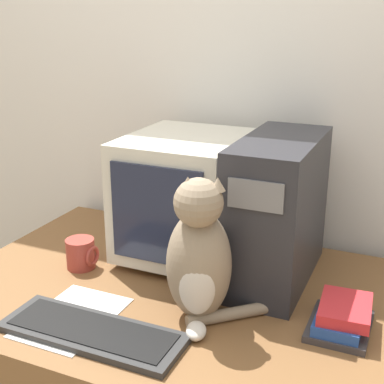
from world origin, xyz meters
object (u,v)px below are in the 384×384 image
object	(u,v)px
pen	(52,306)
mug	(81,254)
cat	(199,258)
keyboard	(92,332)
crt_monitor	(186,196)
book_stack	(342,316)
computer_tower	(277,210)

from	to	relation	value
pen	mug	xyz separation A→B (m)	(-0.07, 0.24, 0.04)
cat	pen	size ratio (longest dim) A/B	2.68
keyboard	pen	distance (m)	0.19
crt_monitor	mug	xyz separation A→B (m)	(-0.27, -0.22, -0.16)
book_stack	mug	size ratio (longest dim) A/B	2.22
crt_monitor	keyboard	bearing A→B (deg)	-92.48
computer_tower	cat	xyz separation A→B (m)	(-0.12, -0.31, -0.04)
keyboard	mug	size ratio (longest dim) A/B	4.98
crt_monitor	book_stack	size ratio (longest dim) A/B	1.97
computer_tower	mug	world-z (taller)	computer_tower
cat	crt_monitor	bearing A→B (deg)	100.08
book_stack	mug	world-z (taller)	mug
keyboard	mug	xyz separation A→B (m)	(-0.25, 0.31, 0.04)
book_stack	keyboard	bearing A→B (deg)	-153.36
crt_monitor	book_stack	bearing A→B (deg)	-23.55
cat	mug	distance (m)	0.49
cat	mug	world-z (taller)	cat
computer_tower	mug	xyz separation A→B (m)	(-0.58, -0.19, -0.17)
keyboard	pen	bearing A→B (deg)	158.89
keyboard	crt_monitor	bearing A→B (deg)	87.52
cat	computer_tower	bearing A→B (deg)	49.45
pen	mug	bearing A→B (deg)	105.67
cat	pen	xyz separation A→B (m)	(-0.39, -0.12, -0.17)
book_stack	mug	bearing A→B (deg)	178.58
crt_monitor	computer_tower	distance (m)	0.31
keyboard	pen	size ratio (longest dim) A/B	3.22
keyboard	computer_tower	bearing A→B (deg)	56.00
computer_tower	cat	world-z (taller)	computer_tower
book_stack	pen	xyz separation A→B (m)	(-0.75, -0.22, -0.03)
keyboard	book_stack	size ratio (longest dim) A/B	2.24
crt_monitor	book_stack	world-z (taller)	crt_monitor
keyboard	cat	world-z (taller)	cat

